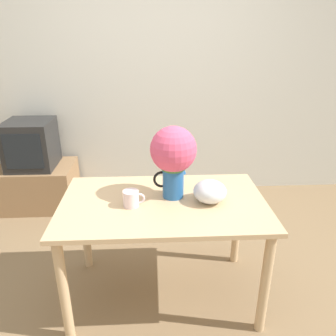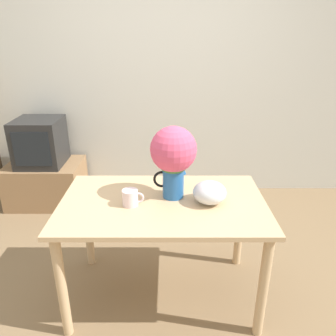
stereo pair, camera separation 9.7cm
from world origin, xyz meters
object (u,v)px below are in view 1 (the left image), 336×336
Objects in this scene: flower_vase at (173,155)px; tv_set at (31,144)px; coffee_mug at (132,198)px; white_bowl at (210,191)px.

flower_vase reaches higher than tv_set.
coffee_mug is at bearing -156.52° from flower_vase.
flower_vase is 2.25× the size of white_bowl.
flower_vase reaches higher than coffee_mug.
flower_vase is 3.46× the size of coffee_mug.
flower_vase is at bearing -44.08° from tv_set.
coffee_mug is 0.65× the size of white_bowl.
flower_vase reaches higher than white_bowl.
flower_vase is 0.98× the size of tv_set.
coffee_mug is 0.28× the size of tv_set.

